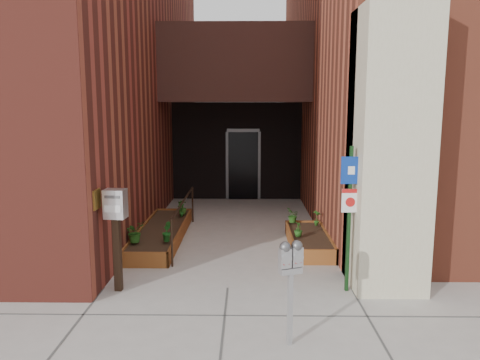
{
  "coord_description": "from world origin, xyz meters",
  "views": [
    {
      "loc": [
        0.3,
        -7.17,
        2.93
      ],
      "look_at": [
        0.18,
        1.8,
        1.48
      ],
      "focal_mm": 35.0,
      "sensor_mm": 36.0,
      "label": 1
    }
  ],
  "objects": [
    {
      "name": "shrub_left_c",
      "position": [
        -1.25,
        3.88,
        0.48
      ],
      "size": [
        0.22,
        0.22,
        0.35
      ],
      "primitive_type": "imported",
      "rotation": [
        0.0,
        0.0,
        3.25
      ],
      "color": "#225117",
      "rests_on": "planter_left"
    },
    {
      "name": "planter_left",
      "position": [
        -1.55,
        2.7,
        0.13
      ],
      "size": [
        0.9,
        3.6,
        0.3
      ],
      "color": "brown",
      "rests_on": "ground"
    },
    {
      "name": "shrub_left_a",
      "position": [
        -1.85,
        1.54,
        0.5
      ],
      "size": [
        0.52,
        0.52,
        0.41
      ],
      "primitive_type": "imported",
      "rotation": [
        0.0,
        0.0,
        0.91
      ],
      "color": "#235919",
      "rests_on": "planter_left"
    },
    {
      "name": "shrub_right_c",
      "position": [
        1.35,
        3.1,
        0.47
      ],
      "size": [
        0.32,
        0.32,
        0.33
      ],
      "primitive_type": "imported",
      "rotation": [
        0.0,
        0.0,
        4.66
      ],
      "color": "#235217",
      "rests_on": "planter_right"
    },
    {
      "name": "handrail",
      "position": [
        -1.05,
        2.65,
        0.75
      ],
      "size": [
        0.04,
        3.34,
        0.9
      ],
      "color": "black",
      "rests_on": "ground"
    },
    {
      "name": "planter_right",
      "position": [
        1.6,
        2.2,
        0.13
      ],
      "size": [
        0.8,
        2.2,
        0.3
      ],
      "color": "brown",
      "rests_on": "ground"
    },
    {
      "name": "shrub_right_b",
      "position": [
        1.85,
        2.84,
        0.48
      ],
      "size": [
        0.26,
        0.26,
        0.35
      ],
      "primitive_type": "imported",
      "rotation": [
        0.0,
        0.0,
        2.49
      ],
      "color": "#2A611B",
      "rests_on": "planter_right"
    },
    {
      "name": "ground",
      "position": [
        0.0,
        0.0,
        0.0
      ],
      "size": [
        80.0,
        80.0,
        0.0
      ],
      "primitive_type": "plane",
      "color": "#9E9991",
      "rests_on": "ground"
    },
    {
      "name": "parking_meter",
      "position": [
        0.84,
        -1.78,
        1.03
      ],
      "size": [
        0.31,
        0.2,
        1.32
      ],
      "color": "#A2A2A4",
      "rests_on": "ground"
    },
    {
      "name": "shrub_left_b",
      "position": [
        -1.25,
        1.61,
        0.49
      ],
      "size": [
        0.24,
        0.24,
        0.38
      ],
      "primitive_type": "imported",
      "rotation": [
        0.0,
        0.0,
        1.75
      ],
      "color": "#175318",
      "rests_on": "planter_left"
    },
    {
      "name": "sign_post",
      "position": [
        1.9,
        -0.08,
        1.42
      ],
      "size": [
        0.32,
        0.08,
        2.31
      ],
      "color": "black",
      "rests_on": "ground"
    },
    {
      "name": "architecture",
      "position": [
        -0.18,
        6.89,
        4.98
      ],
      "size": [
        20.0,
        14.6,
        10.0
      ],
      "color": "maroon",
      "rests_on": "ground"
    },
    {
      "name": "shrub_left_d",
      "position": [
        -1.25,
        3.65,
        0.47
      ],
      "size": [
        0.26,
        0.26,
        0.35
      ],
      "primitive_type": "imported",
      "rotation": [
        0.0,
        0.0,
        5.62
      ],
      "color": "#1B5719",
      "rests_on": "planter_left"
    },
    {
      "name": "payment_dropbox",
      "position": [
        -1.73,
        -0.11,
        1.18
      ],
      "size": [
        0.35,
        0.28,
        1.64
      ],
      "color": "black",
      "rests_on": "ground"
    },
    {
      "name": "shrub_right_a",
      "position": [
        1.35,
        1.98,
        0.45
      ],
      "size": [
        0.17,
        0.17,
        0.3
      ],
      "primitive_type": "imported",
      "rotation": [
        0.0,
        0.0,
        1.58
      ],
      "color": "#205117",
      "rests_on": "planter_right"
    }
  ]
}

